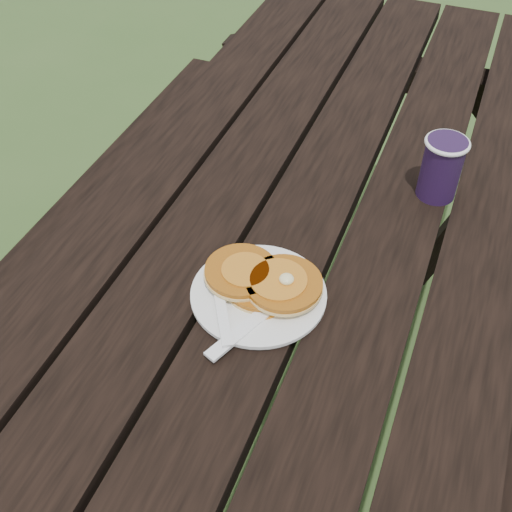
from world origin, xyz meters
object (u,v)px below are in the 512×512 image
at_px(plate, 259,295).
at_px(pancake_stack, 264,280).
at_px(coffee_cup, 442,165).
at_px(picnic_table, 300,335).

xyz_separation_m(plate, pancake_stack, (0.00, 0.01, 0.02)).
height_order(plate, coffee_cup, coffee_cup).
xyz_separation_m(picnic_table, pancake_stack, (-0.00, -0.23, 0.41)).
distance_m(plate, pancake_stack, 0.02).
xyz_separation_m(plate, coffee_cup, (0.20, 0.34, 0.06)).
xyz_separation_m(picnic_table, coffee_cup, (0.20, 0.10, 0.45)).
height_order(plate, pancake_stack, pancake_stack).
relative_size(plate, coffee_cup, 1.75).
bearing_deg(plate, picnic_table, 89.22).
relative_size(plate, pancake_stack, 1.09).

